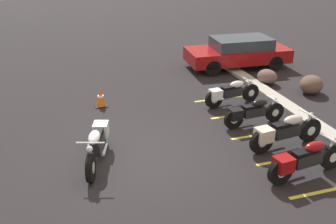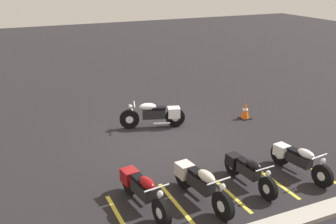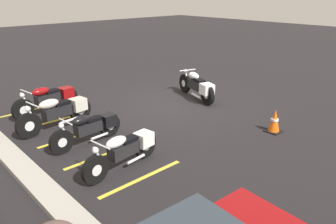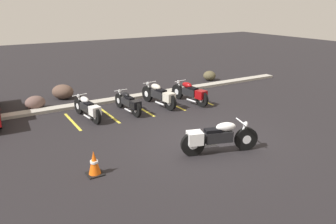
{
  "view_description": "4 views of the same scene",
  "coord_description": "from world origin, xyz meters",
  "px_view_note": "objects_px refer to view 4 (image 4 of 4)",
  "views": [
    {
      "loc": [
        8.5,
        -1.85,
        5.19
      ],
      "look_at": [
        -0.89,
        1.11,
        0.77
      ],
      "focal_mm": 42.0,
      "sensor_mm": 36.0,
      "label": 1
    },
    {
      "loc": [
        4.76,
        11.07,
        5.32
      ],
      "look_at": [
        -0.06,
        0.45,
        1.07
      ],
      "focal_mm": 42.0,
      "sensor_mm": 36.0,
      "label": 2
    },
    {
      "loc": [
        -7.74,
        7.39,
        3.67
      ],
      "look_at": [
        -1.36,
        1.5,
        0.43
      ],
      "focal_mm": 35.0,
      "sensor_mm": 36.0,
      "label": 3
    },
    {
      "loc": [
        -5.84,
        -7.62,
        4.12
      ],
      "look_at": [
        -0.16,
        1.83,
        0.44
      ],
      "focal_mm": 35.0,
      "sensor_mm": 36.0,
      "label": 4
    }
  ],
  "objects_px": {
    "parked_bike_0": "(88,108)",
    "traffic_cone": "(94,164)",
    "motorcycle_white_featured": "(216,137)",
    "parked_bike_1": "(129,102)",
    "landscape_rock_1": "(63,92)",
    "landscape_rock_0": "(209,76)",
    "landscape_rock_2": "(35,103)",
    "parked_bike_3": "(191,93)",
    "parked_bike_2": "(160,95)"
  },
  "relations": [
    {
      "from": "parked_bike_3",
      "to": "landscape_rock_2",
      "type": "xyz_separation_m",
      "value": [
        -5.91,
        2.54,
        -0.19
      ]
    },
    {
      "from": "parked_bike_1",
      "to": "parked_bike_2",
      "type": "bearing_deg",
      "value": -89.07
    },
    {
      "from": "landscape_rock_1",
      "to": "landscape_rock_2",
      "type": "height_order",
      "value": "landscape_rock_1"
    },
    {
      "from": "parked_bike_1",
      "to": "landscape_rock_0",
      "type": "relative_size",
      "value": 2.93
    },
    {
      "from": "landscape_rock_2",
      "to": "landscape_rock_1",
      "type": "bearing_deg",
      "value": 36.07
    },
    {
      "from": "landscape_rock_2",
      "to": "traffic_cone",
      "type": "relative_size",
      "value": 1.26
    },
    {
      "from": "parked_bike_1",
      "to": "parked_bike_3",
      "type": "xyz_separation_m",
      "value": [
        2.84,
        -0.2,
        0.04
      ]
    },
    {
      "from": "traffic_cone",
      "to": "parked_bike_1",
      "type": "bearing_deg",
      "value": 55.46
    },
    {
      "from": "parked_bike_3",
      "to": "landscape_rock_1",
      "type": "height_order",
      "value": "parked_bike_3"
    },
    {
      "from": "parked_bike_2",
      "to": "landscape_rock_1",
      "type": "height_order",
      "value": "parked_bike_2"
    },
    {
      "from": "parked_bike_3",
      "to": "landscape_rock_0",
      "type": "xyz_separation_m",
      "value": [
        3.4,
        3.08,
        -0.2
      ]
    },
    {
      "from": "parked_bike_2",
      "to": "parked_bike_1",
      "type": "bearing_deg",
      "value": 87.92
    },
    {
      "from": "motorcycle_white_featured",
      "to": "landscape_rock_2",
      "type": "relative_size",
      "value": 2.79
    },
    {
      "from": "parked_bike_3",
      "to": "parked_bike_1",
      "type": "bearing_deg",
      "value": 78.35
    },
    {
      "from": "motorcycle_white_featured",
      "to": "parked_bike_0",
      "type": "distance_m",
      "value": 5.21
    },
    {
      "from": "motorcycle_white_featured",
      "to": "traffic_cone",
      "type": "xyz_separation_m",
      "value": [
        -3.4,
        0.59,
        -0.18
      ]
    },
    {
      "from": "parked_bike_0",
      "to": "landscape_rock_0",
      "type": "relative_size",
      "value": 2.99
    },
    {
      "from": "parked_bike_2",
      "to": "landscape_rock_0",
      "type": "xyz_separation_m",
      "value": [
        4.76,
        2.76,
        -0.21
      ]
    },
    {
      "from": "parked_bike_0",
      "to": "parked_bike_3",
      "type": "bearing_deg",
      "value": -100.89
    },
    {
      "from": "parked_bike_2",
      "to": "traffic_cone",
      "type": "xyz_separation_m",
      "value": [
        -4.27,
        -4.18,
        -0.18
      ]
    },
    {
      "from": "parked_bike_0",
      "to": "parked_bike_2",
      "type": "distance_m",
      "value": 3.09
    },
    {
      "from": "landscape_rock_2",
      "to": "traffic_cone",
      "type": "distance_m",
      "value": 6.41
    },
    {
      "from": "parked_bike_1",
      "to": "landscape_rock_1",
      "type": "relative_size",
      "value": 2.08
    },
    {
      "from": "parked_bike_0",
      "to": "parked_bike_2",
      "type": "bearing_deg",
      "value": -96.48
    },
    {
      "from": "parked_bike_2",
      "to": "traffic_cone",
      "type": "bearing_deg",
      "value": 127.63
    },
    {
      "from": "parked_bike_3",
      "to": "traffic_cone",
      "type": "relative_size",
      "value": 3.45
    },
    {
      "from": "parked_bike_0",
      "to": "traffic_cone",
      "type": "bearing_deg",
      "value": 156.54
    },
    {
      "from": "parked_bike_2",
      "to": "landscape_rock_2",
      "type": "height_order",
      "value": "parked_bike_2"
    },
    {
      "from": "parked_bike_0",
      "to": "landscape_rock_1",
      "type": "bearing_deg",
      "value": -5.51
    },
    {
      "from": "landscape_rock_0",
      "to": "landscape_rock_2",
      "type": "distance_m",
      "value": 9.33
    },
    {
      "from": "landscape_rock_0",
      "to": "traffic_cone",
      "type": "height_order",
      "value": "traffic_cone"
    },
    {
      "from": "parked_bike_2",
      "to": "landscape_rock_1",
      "type": "xyz_separation_m",
      "value": [
        -3.2,
        3.21,
        -0.15
      ]
    },
    {
      "from": "landscape_rock_1",
      "to": "landscape_rock_2",
      "type": "bearing_deg",
      "value": -143.93
    },
    {
      "from": "parked_bike_0",
      "to": "parked_bike_3",
      "type": "distance_m",
      "value": 4.46
    },
    {
      "from": "parked_bike_1",
      "to": "landscape_rock_1",
      "type": "height_order",
      "value": "parked_bike_1"
    },
    {
      "from": "landscape_rock_1",
      "to": "landscape_rock_2",
      "type": "xyz_separation_m",
      "value": [
        -1.36,
        -0.99,
        -0.05
      ]
    },
    {
      "from": "parked_bike_2",
      "to": "parked_bike_3",
      "type": "xyz_separation_m",
      "value": [
        1.36,
        -0.32,
        -0.01
      ]
    },
    {
      "from": "parked_bike_3",
      "to": "traffic_cone",
      "type": "height_order",
      "value": "parked_bike_3"
    },
    {
      "from": "motorcycle_white_featured",
      "to": "parked_bike_1",
      "type": "xyz_separation_m",
      "value": [
        -0.61,
        4.65,
        -0.06
      ]
    },
    {
      "from": "motorcycle_white_featured",
      "to": "landscape_rock_2",
      "type": "distance_m",
      "value": 7.91
    },
    {
      "from": "landscape_rock_2",
      "to": "landscape_rock_0",
      "type": "bearing_deg",
      "value": 3.31
    },
    {
      "from": "landscape_rock_1",
      "to": "traffic_cone",
      "type": "xyz_separation_m",
      "value": [
        -1.07,
        -7.39,
        -0.02
      ]
    },
    {
      "from": "parked_bike_3",
      "to": "landscape_rock_1",
      "type": "bearing_deg",
      "value": 44.63
    },
    {
      "from": "landscape_rock_0",
      "to": "landscape_rock_2",
      "type": "height_order",
      "value": "landscape_rock_2"
    },
    {
      "from": "parked_bike_0",
      "to": "landscape_rock_2",
      "type": "height_order",
      "value": "parked_bike_0"
    },
    {
      "from": "parked_bike_3",
      "to": "landscape_rock_2",
      "type": "relative_size",
      "value": 2.75
    },
    {
      "from": "motorcycle_white_featured",
      "to": "parked_bike_1",
      "type": "bearing_deg",
      "value": 114.99
    },
    {
      "from": "traffic_cone",
      "to": "motorcycle_white_featured",
      "type": "bearing_deg",
      "value": -9.83
    },
    {
      "from": "motorcycle_white_featured",
      "to": "parked_bike_3",
      "type": "relative_size",
      "value": 1.01
    },
    {
      "from": "parked_bike_2",
      "to": "motorcycle_white_featured",
      "type": "bearing_deg",
      "value": 162.96
    }
  ]
}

